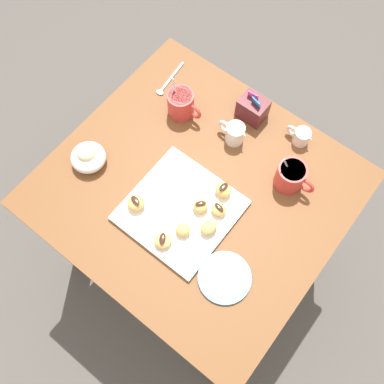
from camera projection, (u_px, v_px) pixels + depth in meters
name	position (u px, v px, depth m)	size (l,w,h in m)	color
ground_plane	(195.00, 252.00, 2.05)	(8.00, 8.00, 0.00)	#514C47
dining_table	(196.00, 205.00, 1.49)	(0.88, 0.82, 0.76)	brown
pastry_plate_square	(180.00, 210.00, 1.31)	(0.31, 0.31, 0.02)	white
coffee_mug_red_left	(181.00, 103.00, 1.41)	(0.13, 0.09, 0.14)	red
coffee_mug_red_right	(291.00, 176.00, 1.31)	(0.13, 0.09, 0.14)	red
cream_pitcher_white	(234.00, 133.00, 1.38)	(0.10, 0.06, 0.07)	white
sugar_caddy	(253.00, 109.00, 1.42)	(0.09, 0.07, 0.11)	#561E23
ice_cream_bowl	(88.00, 157.00, 1.35)	(0.11, 0.11, 0.08)	white
chocolate_sauce_pitcher	(301.00, 136.00, 1.39)	(0.09, 0.05, 0.06)	white
saucer_sky_left	(225.00, 278.00, 1.23)	(0.15, 0.15, 0.01)	#66A8DB
loose_spoon_near_saucer	(167.00, 83.00, 1.50)	(0.03, 0.16, 0.01)	silver
beignet_0	(163.00, 241.00, 1.25)	(0.05, 0.05, 0.03)	#E5B260
chocolate_drizzle_0	(162.00, 239.00, 1.23)	(0.04, 0.02, 0.01)	#381E11
beignet_1	(209.00, 227.00, 1.26)	(0.05, 0.04, 0.04)	#E5B260
beignet_2	(136.00, 203.00, 1.29)	(0.05, 0.05, 0.04)	#E5B260
chocolate_drizzle_2	(135.00, 201.00, 1.27)	(0.04, 0.02, 0.01)	#381E11
beignet_3	(223.00, 190.00, 1.31)	(0.05, 0.06, 0.04)	#E5B260
chocolate_drizzle_3	(224.00, 187.00, 1.29)	(0.03, 0.02, 0.01)	#381E11
beignet_4	(200.00, 206.00, 1.29)	(0.04, 0.05, 0.04)	#E5B260
chocolate_drizzle_4	(201.00, 204.00, 1.27)	(0.03, 0.02, 0.01)	#381E11
beignet_5	(183.00, 230.00, 1.26)	(0.04, 0.04, 0.04)	#E5B260
beignet_6	(219.00, 210.00, 1.29)	(0.05, 0.04, 0.03)	#E5B260
chocolate_drizzle_6	(219.00, 207.00, 1.27)	(0.03, 0.02, 0.01)	#381E11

